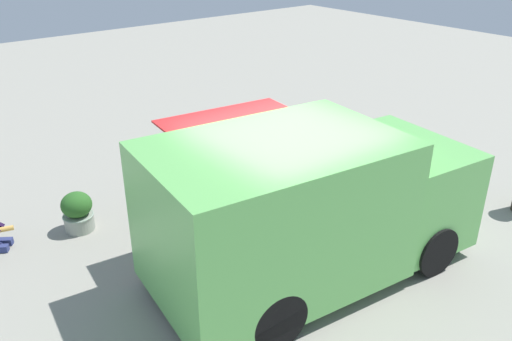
{
  "coord_description": "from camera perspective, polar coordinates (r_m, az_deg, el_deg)",
  "views": [
    {
      "loc": [
        4.6,
        5.01,
        4.81
      ],
      "look_at": [
        -0.46,
        -1.28,
        0.97
      ],
      "focal_mm": 36.67,
      "sensor_mm": 36.0,
      "label": 1
    }
  ],
  "objects": [
    {
      "name": "food_truck",
      "position": [
        7.53,
        5.72,
        -4.42
      ],
      "size": [
        5.06,
        3.24,
        2.26
      ],
      "color": "#66BC5A",
      "rests_on": "ground_plane"
    },
    {
      "name": "ground_plane",
      "position": [
        8.33,
        3.11,
        -9.84
      ],
      "size": [
        40.0,
        40.0,
        0.0
      ],
      "primitive_type": "plane",
      "color": "gray"
    },
    {
      "name": "planter_flowering_near",
      "position": [
        9.43,
        -18.89,
        -4.25
      ],
      "size": [
        0.53,
        0.53,
        0.7
      ],
      "color": "gray",
      "rests_on": "ground_plane"
    },
    {
      "name": "planter_flowering_far",
      "position": [
        12.2,
        0.29,
        4.14
      ],
      "size": [
        0.47,
        0.47,
        0.71
      ],
      "color": "#A39288",
      "rests_on": "ground_plane"
    }
  ]
}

